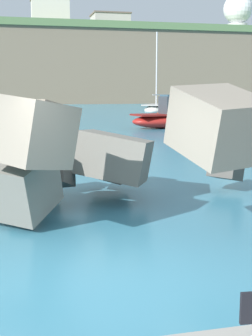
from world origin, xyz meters
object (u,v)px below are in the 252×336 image
object	(u,v)px
boat_mid_centre	(168,118)
mooring_buoy_inner	(158,115)
station_building_central	(110,26)
radar_dome	(238,13)
boat_near_right	(157,109)
station_building_west	(50,14)
boat_mid_left	(198,106)

from	to	relation	value
boat_mid_centre	mooring_buoy_inner	bearing A→B (deg)	75.95
boat_mid_centre	station_building_central	size ratio (longest dim) A/B	0.63
radar_dome	station_building_central	distance (m)	30.05
radar_dome	station_building_central	size ratio (longest dim) A/B	1.23
mooring_buoy_inner	station_building_central	size ratio (longest dim) A/B	0.05
mooring_buoy_inner	radar_dome	xyz separation A→B (m)	(38.56, 62.79, 19.74)
boat_near_right	mooring_buoy_inner	world-z (taller)	boat_near_right
station_building_west	mooring_buoy_inner	bearing A→B (deg)	-84.42
boat_near_right	mooring_buoy_inner	bearing A→B (deg)	-104.62
boat_mid_left	station_building_west	distance (m)	51.65
boat_mid_centre	station_building_west	world-z (taller)	station_building_west
station_building_central	boat_mid_left	bearing A→B (deg)	-92.26
boat_mid_left	mooring_buoy_inner	distance (m)	9.19
boat_mid_left	station_building_west	bearing A→B (deg)	103.89
boat_near_right	station_building_central	xyz separation A→B (m)	(8.15, 62.84, 16.06)
boat_mid_centre	station_building_central	xyz separation A→B (m)	(11.67, 76.77, 16.00)
mooring_buoy_inner	boat_near_right	bearing A→B (deg)	75.38
boat_near_right	boat_mid_left	size ratio (longest dim) A/B	1.16
mooring_buoy_inner	station_building_central	bearing A→B (deg)	82.32
boat_near_right	mooring_buoy_inner	xyz separation A→B (m)	(-0.65, -2.49, -0.40)
boat_near_right	station_building_central	size ratio (longest dim) A/B	0.93
radar_dome	mooring_buoy_inner	bearing A→B (deg)	-121.56
boat_mid_centre	mooring_buoy_inner	distance (m)	11.80
boat_mid_centre	boat_near_right	bearing A→B (deg)	75.85
boat_near_right	mooring_buoy_inner	distance (m)	2.60
boat_near_right	radar_dome	xyz separation A→B (m)	(37.91, 60.29, 19.35)
boat_mid_centre	station_building_west	distance (m)	67.57
boat_mid_centre	mooring_buoy_inner	xyz separation A→B (m)	(2.86, 11.44, -0.46)
station_building_central	station_building_west	bearing A→B (deg)	-141.43
boat_mid_left	radar_dome	size ratio (longest dim) A/B	0.65
boat_mid_left	boat_mid_centre	size ratio (longest dim) A/B	1.28
boat_near_right	boat_mid_left	world-z (taller)	boat_near_right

